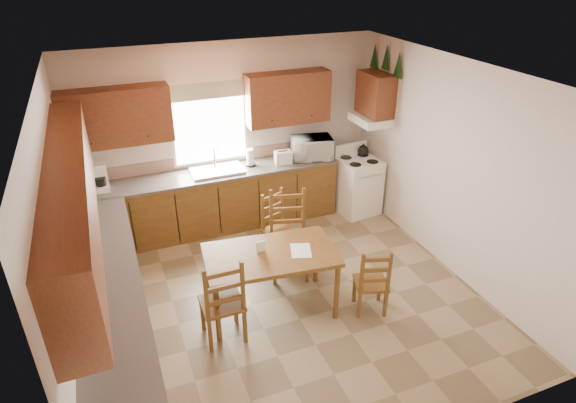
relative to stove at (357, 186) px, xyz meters
name	(u,v)px	position (x,y,z in m)	size (l,w,h in m)	color
floor	(286,297)	(-1.87, -1.62, -0.44)	(4.50, 4.50, 0.00)	#877554
ceiling	(285,77)	(-1.87, -1.62, 2.26)	(4.50, 4.50, 0.00)	brown
wall_left	(65,241)	(-4.12, -1.62, 0.91)	(4.50, 4.50, 0.00)	beige
wall_right	(452,169)	(0.38, -1.62, 0.91)	(4.50, 4.50, 0.00)	beige
wall_back	(230,134)	(-1.87, 0.63, 0.91)	(4.50, 4.50, 0.00)	beige
wall_front	(401,335)	(-1.87, -3.87, 0.91)	(4.50, 4.50, 0.00)	beige
lower_cab_back	(215,202)	(-2.25, 0.33, 0.00)	(3.75, 0.60, 0.88)	brown
lower_cab_left	(115,317)	(-3.82, -1.77, 0.00)	(0.60, 3.60, 0.88)	brown
counter_back	(212,174)	(-2.25, 0.33, 0.46)	(3.75, 0.63, 0.04)	#554C47
counter_left	(108,281)	(-3.82, -1.77, 0.46)	(0.63, 3.60, 0.04)	#554C47
backsplash	(207,160)	(-2.25, 0.62, 0.57)	(3.75, 0.01, 0.18)	#8D6D58
upper_cab_back_left	(116,117)	(-3.42, 0.47, 1.42)	(1.41, 0.33, 0.75)	brown
upper_cab_back_right	(288,98)	(-1.01, 0.47, 1.42)	(1.25, 0.33, 0.75)	brown
upper_cab_left	(73,197)	(-3.96, -1.77, 1.42)	(0.33, 3.60, 0.75)	brown
upper_cab_stove	(375,94)	(0.21, 0.03, 1.46)	(0.33, 0.62, 0.62)	brown
range_hood	(370,119)	(0.16, 0.03, 1.08)	(0.44, 0.62, 0.12)	white
window_frame	(209,125)	(-2.17, 0.60, 1.11)	(1.13, 0.02, 1.18)	white
window_pane	(210,125)	(-2.17, 0.60, 1.11)	(1.05, 0.01, 1.10)	white
window_valance	(207,91)	(-2.17, 0.57, 1.61)	(1.19, 0.01, 0.24)	#47663B
sink_basin	(217,170)	(-2.17, 0.33, 0.50)	(0.75, 0.45, 0.04)	silver
pine_decal_a	(399,64)	(0.34, -0.29, 1.94)	(0.22, 0.22, 0.36)	#123311
pine_decal_b	(386,57)	(0.34, 0.03, 1.98)	(0.22, 0.22, 0.36)	#123311
pine_decal_c	(375,56)	(0.34, 0.35, 1.94)	(0.22, 0.22, 0.36)	#123311
stove	(357,186)	(0.00, 0.00, 0.00)	(0.59, 0.61, 0.88)	white
coffeemaker	(100,178)	(-3.76, 0.33, 0.65)	(0.20, 0.24, 0.34)	white
paper_towel	(250,157)	(-1.65, 0.36, 0.61)	(0.11, 0.11, 0.26)	white
toaster	(283,157)	(-1.17, 0.26, 0.58)	(0.24, 0.15, 0.20)	white
microwave	(312,148)	(-0.68, 0.29, 0.65)	(0.56, 0.40, 0.34)	white
dining_table	(271,281)	(-2.11, -1.75, -0.05)	(1.47, 0.84, 0.79)	brown
chair_near_left	(222,298)	(-2.75, -1.99, 0.08)	(0.44, 0.42, 1.04)	brown
chair_near_right	(371,279)	(-1.03, -2.19, 0.00)	(0.37, 0.35, 0.87)	brown
chair_far_left	(289,237)	(-1.65, -1.19, 0.13)	(0.48, 0.45, 1.13)	brown
chair_far_right	(280,227)	(-1.61, -0.76, 0.03)	(0.39, 0.37, 0.94)	brown
table_paper	(301,251)	(-1.77, -1.84, 0.35)	(0.22, 0.30, 0.00)	white
table_card	(261,247)	(-2.20, -1.68, 0.41)	(0.10, 0.02, 0.13)	white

